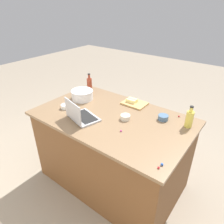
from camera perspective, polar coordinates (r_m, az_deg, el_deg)
The scene contains 20 objects.
ground_plane at distance 2.68m, azimuth 0.00°, elevation -18.05°, with size 12.00×12.00×0.00m, color gray.
island_counter at distance 2.37m, azimuth 0.00°, elevation -10.59°, with size 1.61×0.99×0.90m.
laptop at distance 2.06m, azimuth -8.78°, elevation -0.97°, with size 0.36×0.30×0.22m.
mixing_bowl_large at distance 2.48m, azimuth -8.29°, elevation 4.84°, with size 0.26×0.26×0.11m.
bottle_oil at distance 2.04m, azimuth 20.72°, elevation -1.73°, with size 0.07×0.07×0.22m.
bottle_soy at distance 2.65m, azimuth -6.27°, elevation 7.53°, with size 0.06×0.06×0.25m.
cutting_board at distance 2.37m, azimuth 6.30°, elevation 2.40°, with size 0.27×0.21×0.02m, color tan.
butter_stick_left at distance 2.39m, azimuth 5.85°, elevation 3.42°, with size 0.11×0.04×0.04m, color #F4E58C.
butter_stick_right at distance 2.36m, azimuth 5.32°, elevation 3.03°, with size 0.11×0.04×0.04m, color #F4E58C.
ramekin_small at distance 2.05m, azimuth 3.74°, elevation -1.44°, with size 0.10×0.10×0.05m, color beige.
ramekin_medium at distance 2.10m, azimuth 14.03°, elevation -1.50°, with size 0.10×0.10×0.05m, color slate.
ramekin_wide at distance 2.32m, azimuth -12.91°, elevation 1.52°, with size 0.09×0.09×0.05m, color white.
candy_0 at distance 1.58m, azimuth 13.73°, elevation -13.95°, with size 0.02×0.02×0.02m, color blue.
candy_1 at distance 2.21m, azimuth 18.12°, elevation -1.12°, with size 0.02×0.02×0.02m, color red.
candy_2 at distance 2.30m, azimuth -10.91°, elevation 1.17°, with size 0.02×0.02×0.02m, color yellow.
candy_3 at distance 2.52m, azimuth -10.16°, elevation 3.83°, with size 0.02×0.02×0.02m, color red.
candy_4 at distance 2.06m, azimuth -7.31°, elevation -2.06°, with size 0.02×0.02×0.02m, color #CC3399.
candy_5 at distance 2.19m, azimuth -12.03°, elevation -0.48°, with size 0.02×0.02×0.02m, color green.
candy_6 at distance 1.55m, azimuth 12.83°, elevation -14.84°, with size 0.02×0.02×0.02m, color red.
candy_7 at distance 1.87m, azimuth 2.51°, elevation -5.25°, with size 0.02×0.02×0.02m, color #CC3399.
Camera 1 is at (-1.11, 1.45, 1.96)m, focal length 32.89 mm.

